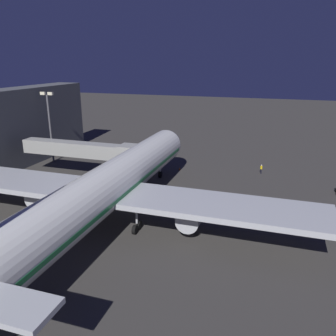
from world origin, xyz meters
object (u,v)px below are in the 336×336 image
Objects in this scene: apron_floodlight_mast at (50,121)px; traffic_cone_nose_port at (180,169)px; airliner_at_gate at (103,191)px; ground_crew_marshaller_fwd at (261,169)px; traffic_cone_nose_starboard at (159,167)px; jet_bridge at (87,150)px.

apron_floodlight_mast is 29.10m from traffic_cone_nose_port.
airliner_at_gate reaches higher than ground_crew_marshaller_fwd.
apron_floodlight_mast is at bearing 6.58° from traffic_cone_nose_starboard.
apron_floodlight_mast is (25.50, -24.66, 3.44)m from airliner_at_gate.
apron_floodlight_mast is at bearing -44.04° from airliner_at_gate.
jet_bridge is 41.70× the size of traffic_cone_nose_port.
apron_floodlight_mast is 24.95m from traffic_cone_nose_starboard.
apron_floodlight_mast reaches higher than ground_crew_marshaller_fwd.
traffic_cone_nose_port is at bearing -94.60° from airliner_at_gate.
traffic_cone_nose_starboard is at bearing -85.40° from airliner_at_gate.
ground_crew_marshaller_fwd is (-30.10, -12.99, -4.48)m from jet_bridge.
airliner_at_gate is at bearing 125.68° from jet_bridge.
traffic_cone_nose_starboard is at bearing 0.00° from traffic_cone_nose_port.
airliner_at_gate reaches higher than traffic_cone_nose_starboard.
traffic_cone_nose_port is (15.64, 2.71, -0.72)m from ground_crew_marshaller_fwd.
apron_floodlight_mast reaches higher than traffic_cone_nose_starboard.
airliner_at_gate is at bearing 59.31° from ground_crew_marshaller_fwd.
jet_bridge is at bearing 23.33° from ground_crew_marshaller_fwd.
ground_crew_marshaller_fwd reaches higher than traffic_cone_nose_port.
airliner_at_gate is at bearing 135.96° from apron_floodlight_mast.
jet_bridge is 15.61m from apron_floodlight_mast.
ground_crew_marshaller_fwd is (-43.34, -5.40, -7.79)m from apron_floodlight_mast.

